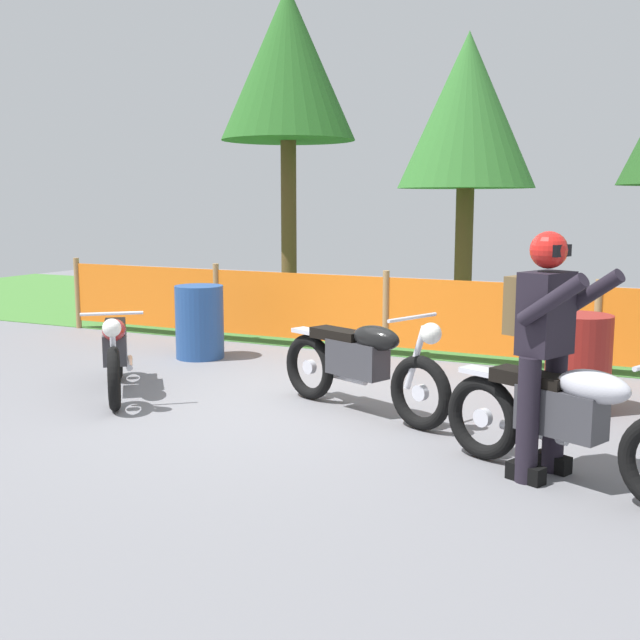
{
  "coord_description": "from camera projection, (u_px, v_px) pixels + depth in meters",
  "views": [
    {
      "loc": [
        3.31,
        -6.25,
        1.89
      ],
      "look_at": [
        0.55,
        -0.47,
        0.9
      ],
      "focal_mm": 43.57,
      "sensor_mm": 36.0,
      "label": 1
    }
  ],
  "objects": [
    {
      "name": "ground",
      "position": [
        289.0,
        405.0,
        7.28
      ],
      "size": [
        24.0,
        24.0,
        0.02
      ],
      "primitive_type": "cube",
      "color": "slate"
    },
    {
      "name": "tree_near_left",
      "position": [
        467.0,
        113.0,
        11.96
      ],
      "size": [
        2.13,
        2.13,
        4.45
      ],
      "color": "brown",
      "rests_on": "ground"
    },
    {
      "name": "motorcycle_trailing",
      "position": [
        569.0,
        418.0,
        5.15
      ],
      "size": [
        1.87,
        0.95,
        0.94
      ],
      "rotation": [
        0.0,
        0.0,
        -0.41
      ],
      "color": "black",
      "rests_on": "ground"
    },
    {
      "name": "rider_trailing",
      "position": [
        544.0,
        341.0,
        5.24
      ],
      "size": [
        0.78,
        0.69,
        1.69
      ],
      "rotation": [
        0.0,
        0.0,
        -0.41
      ],
      "color": "black",
      "rests_on": "ground"
    },
    {
      "name": "spare_drum",
      "position": [
        200.0,
        322.0,
        9.35
      ],
      "size": [
        0.58,
        0.58,
        0.88
      ],
      "primitive_type": "cylinder",
      "color": "navy",
      "rests_on": "ground"
    },
    {
      "name": "grass_verge",
      "position": [
        454.0,
        321.0,
        12.27
      ],
      "size": [
        24.0,
        6.12,
        0.01
      ],
      "primitive_type": "cube",
      "color": "#427A33",
      "rests_on": "ground"
    },
    {
      "name": "oil_drum",
      "position": [
        578.0,
        363.0,
        6.99
      ],
      "size": [
        0.58,
        0.58,
        0.88
      ],
      "primitive_type": "cylinder",
      "color": "maroon",
      "rests_on": "ground"
    },
    {
      "name": "barrier_fence",
      "position": [
        386.0,
        312.0,
        9.46
      ],
      "size": [
        9.86,
        0.08,
        1.05
      ],
      "color": "#997547",
      "rests_on": "ground"
    },
    {
      "name": "motorcycle_third",
      "position": [
        115.0,
        351.0,
        7.6
      ],
      "size": [
        1.27,
        1.53,
        0.89
      ],
      "rotation": [
        0.0,
        0.0,
        -0.89
      ],
      "color": "black",
      "rests_on": "ground"
    },
    {
      "name": "tree_leftmost",
      "position": [
        288.0,
        66.0,
        13.6
      ],
      "size": [
        2.38,
        2.38,
        5.59
      ],
      "color": "brown",
      "rests_on": "ground"
    },
    {
      "name": "motorcycle_lead",
      "position": [
        362.0,
        363.0,
        6.89
      ],
      "size": [
        1.9,
        0.92,
        0.95
      ],
      "rotation": [
        0.0,
        0.0,
        -0.38
      ],
      "color": "black",
      "rests_on": "ground"
    }
  ]
}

